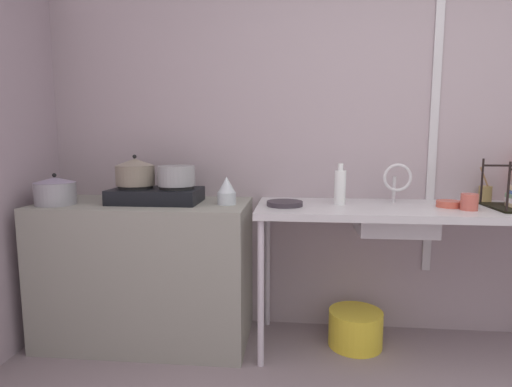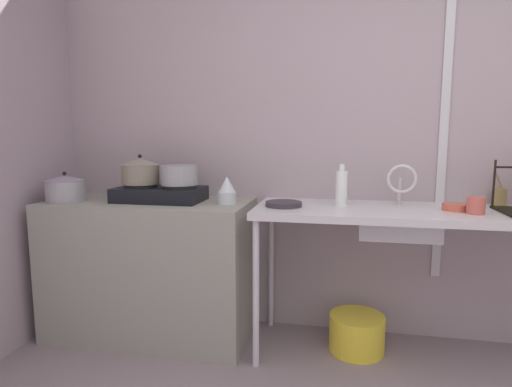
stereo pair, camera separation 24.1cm
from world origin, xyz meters
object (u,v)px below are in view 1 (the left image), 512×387
(utensil_jar, at_px, (485,193))
(bottle_by_sink, at_px, (340,187))
(pot_on_right_burner, at_px, (176,176))
(faucet, at_px, (397,179))
(stove, at_px, (156,195))
(pot_beside_stove, at_px, (55,191))
(bucket_on_floor, at_px, (355,328))
(frying_pan, at_px, (285,204))
(pot_on_left_burner, at_px, (135,172))
(small_bowl_on_drainboard, at_px, (449,204))
(sink_basin, at_px, (395,220))
(percolator, at_px, (227,191))
(cup_by_rack, at_px, (469,202))

(utensil_jar, bearing_deg, bottle_by_sink, -167.87)
(pot_on_right_burner, height_order, faucet, faucet)
(stove, xyz_separation_m, faucet, (1.42, 0.10, 0.10))
(pot_beside_stove, xyz_separation_m, bucket_on_floor, (1.76, 0.15, -0.83))
(stove, xyz_separation_m, frying_pan, (0.77, -0.04, -0.03))
(bottle_by_sink, xyz_separation_m, bucket_on_floor, (0.11, -0.02, -0.86))
(pot_on_right_burner, relative_size, pot_beside_stove, 0.95)
(pot_on_left_burner, bearing_deg, small_bowl_on_drainboard, 0.28)
(pot_beside_stove, bearing_deg, small_bowl_on_drainboard, 3.40)
(frying_pan, bearing_deg, sink_basin, 2.60)
(percolator, height_order, faucet, faucet)
(pot_on_left_burner, relative_size, frying_pan, 1.13)
(pot_on_right_burner, bearing_deg, bottle_by_sink, 2.69)
(faucet, xyz_separation_m, utensil_jar, (0.56, 0.14, -0.10))
(pot_on_left_burner, bearing_deg, percolator, -2.29)
(pot_beside_stove, bearing_deg, cup_by_rack, 1.00)
(pot_beside_stove, relative_size, utensil_jar, 1.11)
(faucet, height_order, small_bowl_on_drainboard, faucet)
(pot_on_left_burner, bearing_deg, pot_beside_stove, -163.99)
(bucket_on_floor, bearing_deg, pot_on_left_burner, -178.99)
(sink_basin, height_order, cup_by_rack, cup_by_rack)
(percolator, bearing_deg, pot_beside_stove, -174.10)
(pot_beside_stove, height_order, small_bowl_on_drainboard, pot_beside_stove)
(pot_on_left_burner, distance_m, utensil_jar, 2.13)
(bucket_on_floor, bearing_deg, pot_on_right_burner, -178.75)
(sink_basin, xyz_separation_m, utensil_jar, (0.59, 0.25, 0.13))
(frying_pan, distance_m, small_bowl_on_drainboard, 0.92)
(percolator, relative_size, utensil_jar, 0.77)
(percolator, distance_m, bucket_on_floor, 1.14)
(pot_on_left_burner, bearing_deg, sink_basin, -0.54)
(pot_on_right_burner, distance_m, bottle_by_sink, 0.97)
(stove, height_order, percolator, percolator)
(sink_basin, bearing_deg, percolator, -179.53)
(bottle_by_sink, height_order, bucket_on_floor, bottle_by_sink)
(percolator, xyz_separation_m, frying_pan, (0.34, -0.02, -0.07))
(sink_basin, bearing_deg, bottle_by_sink, 168.93)
(percolator, bearing_deg, pot_on_right_burner, 175.82)
(stove, height_order, bottle_by_sink, bottle_by_sink)
(pot_beside_stove, height_order, utensil_jar, utensil_jar)
(pot_on_right_burner, relative_size, percolator, 1.36)
(sink_basin, distance_m, bucket_on_floor, 0.70)
(stove, bearing_deg, percolator, -2.96)
(utensil_jar, bearing_deg, pot_beside_stove, -171.90)
(sink_basin, height_order, faucet, faucet)
(pot_beside_stove, height_order, faucet, faucet)
(percolator, bearing_deg, bottle_by_sink, 5.86)
(faucet, xyz_separation_m, cup_by_rack, (0.34, -0.18, -0.10))
(pot_on_left_burner, height_order, bucket_on_floor, pot_on_left_burner)
(percolator, relative_size, bottle_by_sink, 0.68)
(pot_on_right_burner, bearing_deg, cup_by_rack, -2.95)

